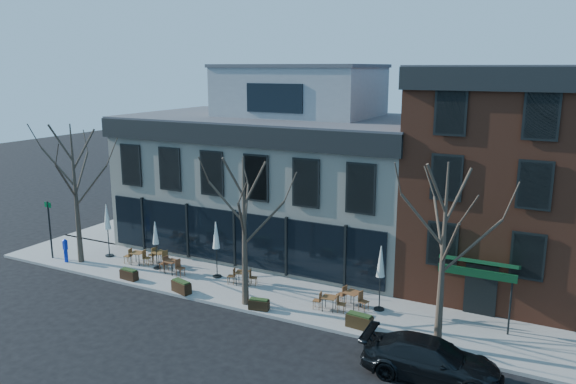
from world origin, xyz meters
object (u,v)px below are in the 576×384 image
at_px(call_box, 65,249).
at_px(cafe_set_0, 137,257).
at_px(parked_sedan, 431,360).
at_px(umbrella_0, 107,220).

relative_size(call_box, cafe_set_0, 0.83).
bearing_deg(cafe_set_0, parked_sedan, -13.12).
bearing_deg(umbrella_0, cafe_set_0, -7.22).
bearing_deg(call_box, parked_sedan, -6.70).
height_order(parked_sedan, cafe_set_0, parked_sedan).
relative_size(cafe_set_0, umbrella_0, 0.53).
relative_size(parked_sedan, umbrella_0, 1.60).
height_order(cafe_set_0, umbrella_0, umbrella_0).
distance_m(parked_sedan, cafe_set_0, 18.03).
bearing_deg(umbrella_0, call_box, -127.94).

